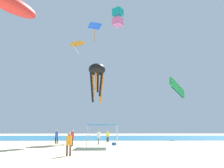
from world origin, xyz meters
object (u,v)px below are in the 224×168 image
(kite_inflatable_red, at_px, (11,4))
(kite_diamond_blue, at_px, (95,27))
(kite_delta_orange, at_px, (77,42))
(kite_box_teal, at_px, (118,17))
(cooler_box, at_px, (114,144))
(kite_octopus_black, at_px, (97,72))
(person_leftmost, at_px, (57,136))
(person_far_shore, at_px, (98,136))
(person_rightmost, at_px, (72,137))
(canopy_tent, at_px, (103,126))
(person_central, at_px, (108,135))
(person_near_tent, at_px, (69,142))
(kite_parafoil_green, at_px, (177,88))

(kite_inflatable_red, bearing_deg, kite_diamond_blue, -169.06)
(kite_delta_orange, distance_m, kite_inflatable_red, 25.00)
(kite_delta_orange, bearing_deg, kite_box_teal, 25.73)
(cooler_box, height_order, kite_octopus_black, kite_octopus_black)
(kite_box_teal, xyz_separation_m, kite_delta_orange, (-9.12, 10.27, -0.95))
(kite_inflatable_red, bearing_deg, kite_delta_orange, -155.74)
(kite_inflatable_red, bearing_deg, person_leftmost, 172.53)
(person_leftmost, bearing_deg, person_far_shore, 15.80)
(person_leftmost, xyz_separation_m, person_rightmost, (2.68, -4.01, 0.02))
(person_leftmost, distance_m, cooler_box, 7.95)
(canopy_tent, distance_m, kite_box_teal, 24.64)
(canopy_tent, relative_size, person_rightmost, 1.84)
(canopy_tent, bearing_deg, person_central, 86.14)
(person_leftmost, bearing_deg, canopy_tent, -9.55)
(person_near_tent, relative_size, kite_parafoil_green, 0.38)
(person_central, bearing_deg, kite_inflatable_red, 92.11)
(person_rightmost, xyz_separation_m, kite_parafoil_green, (17.31, 14.95, 8.42))
(person_near_tent, bearing_deg, person_central, -71.69)
(person_near_tent, distance_m, kite_diamond_blue, 35.23)
(kite_parafoil_green, height_order, kite_box_teal, kite_box_teal)
(person_central, distance_m, kite_delta_orange, 27.03)
(cooler_box, height_order, kite_inflatable_red, kite_inflatable_red)
(canopy_tent, height_order, person_leftmost, canopy_tent)
(kite_diamond_blue, xyz_separation_m, kite_parafoil_green, (16.16, -3.56, -14.25))
(person_far_shore, relative_size, kite_delta_orange, 0.40)
(person_central, bearing_deg, kite_octopus_black, 27.39)
(kite_diamond_blue, bearing_deg, person_rightmost, 68.87)
(kite_diamond_blue, relative_size, kite_delta_orange, 0.82)
(canopy_tent, relative_size, person_leftmost, 1.88)
(kite_diamond_blue, distance_m, kite_inflatable_red, 23.01)
(cooler_box, bearing_deg, person_far_shore, 153.51)
(kite_parafoil_green, bearing_deg, canopy_tent, -176.48)
(canopy_tent, height_order, person_near_tent, canopy_tent)
(kite_diamond_blue, height_order, kite_parafoil_green, kite_diamond_blue)
(person_leftmost, xyz_separation_m, kite_box_teal, (8.57, 8.28, 21.61))
(person_far_shore, distance_m, cooler_box, 2.33)
(kite_delta_orange, bearing_deg, kite_diamond_blue, 31.38)
(person_rightmost, relative_size, kite_inflatable_red, 0.25)
(kite_octopus_black, relative_size, kite_inflatable_red, 0.86)
(person_far_shore, height_order, kite_box_teal, kite_box_teal)
(person_near_tent, relative_size, person_leftmost, 0.98)
(person_central, xyz_separation_m, kite_box_teal, (1.86, 5.51, 21.66))
(person_rightmost, distance_m, kite_diamond_blue, 29.29)
(person_leftmost, relative_size, person_far_shore, 0.98)
(person_leftmost, height_order, person_far_shore, person_far_shore)
(canopy_tent, height_order, kite_octopus_black, kite_octopus_black)
(kite_diamond_blue, bearing_deg, kite_octopus_black, 78.59)
(kite_parafoil_green, height_order, kite_delta_orange, kite_delta_orange)
(person_rightmost, bearing_deg, person_central, 160.05)
(person_rightmost, relative_size, kite_delta_orange, 0.40)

